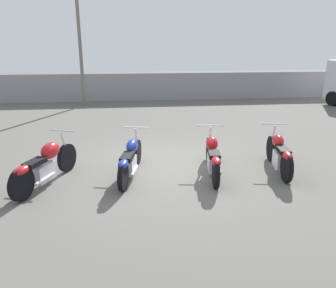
{
  "coord_description": "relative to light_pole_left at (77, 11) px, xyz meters",
  "views": [
    {
      "loc": [
        -0.86,
        -7.49,
        2.89
      ],
      "look_at": [
        0.0,
        -0.18,
        0.65
      ],
      "focal_mm": 35.0,
      "sensor_mm": 36.0,
      "label": 1
    }
  ],
  "objects": [
    {
      "name": "ground_plane",
      "position": [
        3.09,
        -8.89,
        -4.37
      ],
      "size": [
        60.0,
        60.0,
        0.0
      ],
      "primitive_type": "plane",
      "color": "#5B5954"
    },
    {
      "name": "fence_back",
      "position": [
        3.09,
        1.15,
        -3.65
      ],
      "size": [
        40.0,
        0.04,
        1.44
      ],
      "color": "gray",
      "rests_on": "ground_plane"
    },
    {
      "name": "light_pole_left",
      "position": [
        0.0,
        0.0,
        0.0
      ],
      "size": [
        0.7,
        0.35,
        7.38
      ],
      "color": "slate",
      "rests_on": "ground_plane"
    },
    {
      "name": "motorcycle_slot_0",
      "position": [
        0.4,
        -9.63,
        -3.91
      ],
      "size": [
        1.03,
        2.13,
        1.03
      ],
      "rotation": [
        0.0,
        0.0,
        -0.38
      ],
      "color": "black",
      "rests_on": "ground_plane"
    },
    {
      "name": "motorcycle_slot_1",
      "position": [
        2.2,
        -9.38,
        -3.94
      ],
      "size": [
        0.74,
        2.16,
        0.99
      ],
      "rotation": [
        0.0,
        0.0,
        -0.21
      ],
      "color": "black",
      "rests_on": "ground_plane"
    },
    {
      "name": "motorcycle_slot_2",
      "position": [
        4.08,
        -9.44,
        -3.95
      ],
      "size": [
        0.67,
        2.22,
        0.99
      ],
      "rotation": [
        0.0,
        0.0,
        -0.15
      ],
      "color": "black",
      "rests_on": "ground_plane"
    },
    {
      "name": "motorcycle_slot_3",
      "position": [
        5.68,
        -9.44,
        -3.94
      ],
      "size": [
        0.65,
        2.0,
        1.02
      ],
      "rotation": [
        0.0,
        0.0,
        -0.17
      ],
      "color": "black",
      "rests_on": "ground_plane"
    }
  ]
}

